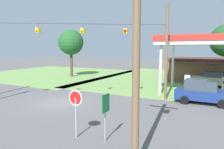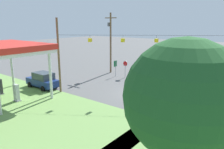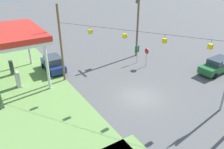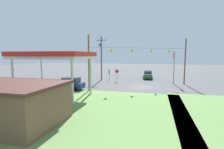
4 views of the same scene
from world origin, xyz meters
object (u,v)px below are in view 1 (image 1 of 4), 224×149
Objects in this scene: gas_station_store at (210,70)px; fuel_pump_near at (187,84)px; utility_pole_main at (138,29)px; tree_west_verge at (71,43)px; gas_station_canopy at (208,41)px; route_sign at (105,108)px; stop_sign_roadside at (76,103)px; car_at_pumps_rear at (215,79)px; car_at_pumps_front at (203,92)px.

fuel_pump_near is at bearing -100.18° from gas_station_store.
tree_west_verge is (-19.39, 20.75, 0.22)m from utility_pole_main.
gas_station_store is at bearing 90.97° from gas_station_canopy.
utility_pole_main is (-0.90, -25.68, 3.65)m from gas_station_store.
route_sign is at bearing -48.10° from tree_west_verge.
utility_pole_main is at bearing 160.11° from stop_sign_roadside.
car_at_pumps_rear is at bearing 61.98° from fuel_pump_near.
route_sign is at bearing 82.89° from car_at_pumps_rear.
gas_station_canopy reaches higher than car_at_pumps_rear.
gas_station_store is at bearing -75.39° from car_at_pumps_rear.
car_at_pumps_front reaches higher than fuel_pump_near.
utility_pole_main reaches higher than gas_station_canopy.
car_at_pumps_front is 0.60× the size of tree_west_verge.
fuel_pump_near is at bearing -12.45° from tree_west_verge.
car_at_pumps_front is at bearing -88.51° from gas_station_store.
gas_station_store is 13.65m from car_at_pumps_front.
stop_sign_roadside is (-3.15, -15.22, 0.96)m from fuel_pump_near.
car_at_pumps_front is 0.48× the size of utility_pole_main.
utility_pole_main is at bearing 89.86° from car_at_pumps_rear.
tree_west_verge is at bearing -51.29° from stop_sign_roadside.
gas_station_store is 4.54× the size of stop_sign_roadside.
utility_pole_main is (-1.25, -12.06, 4.31)m from car_at_pumps_front.
car_at_pumps_rear is (2.43, 4.57, 0.08)m from fuel_pump_near.
gas_station_store is 2.49× the size of car_at_pumps_front.
car_at_pumps_rear is 0.68× the size of tree_west_verge.
tree_west_verge reaches higher than route_sign.
route_sign is (-1.56, -14.93, 0.85)m from fuel_pump_near.
car_at_pumps_front reaches higher than car_at_pumps_rear.
gas_station_canopy reaches higher than gas_station_store.
utility_pole_main is (0.73, -16.63, 4.45)m from fuel_pump_near.
car_at_pumps_rear is at bearing 87.66° from car_at_pumps_front.
utility_pole_main reaches higher than gas_station_store.
route_sign is at bearing 143.49° from utility_pole_main.
stop_sign_roadside is 25.07m from tree_west_verge.
stop_sign_roadside is (-5.13, -10.65, 0.82)m from car_at_pumps_front.
fuel_pump_near is 15.04m from route_sign.
car_at_pumps_front is at bearing 71.14° from route_sign.
utility_pole_main is at bearing -87.49° from fuel_pump_near.
tree_west_verge reaches higher than gas_station_store.
stop_sign_roadside is 0.33× the size of tree_west_verge.
gas_station_canopy is at bearing -89.03° from gas_station_store.
gas_station_canopy reaches higher than car_at_pumps_front.
tree_west_verge is (-20.28, -4.94, 3.87)m from gas_station_store.
gas_station_store reaches higher than route_sign.
fuel_pump_near is at bearing -101.70° from stop_sign_roadside.
stop_sign_roadside reaches higher than car_at_pumps_rear.
gas_station_store is 21.23m from tree_west_verge.
car_at_pumps_front is at bearing 91.64° from car_at_pumps_rear.
gas_station_store is 1.50× the size of tree_west_verge.
gas_station_store is 25.96m from utility_pole_main.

